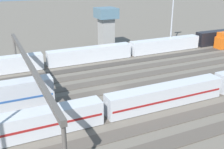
# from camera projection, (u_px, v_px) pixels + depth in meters

# --- Properties ---
(ground_plane) EXTENTS (400.00, 400.00, 0.00)m
(ground_plane) POSITION_uv_depth(u_px,v_px,m) (110.00, 91.00, 55.26)
(ground_plane) COLOR #60594F
(track_bed_0) EXTENTS (140.00, 2.80, 0.12)m
(track_bed_0) POSITION_uv_depth(u_px,v_px,m) (78.00, 63.00, 72.21)
(track_bed_0) COLOR #4C443D
(track_bed_0) RESTS_ON ground_plane
(track_bed_1) EXTENTS (140.00, 2.80, 0.12)m
(track_bed_1) POSITION_uv_depth(u_px,v_px,m) (85.00, 69.00, 67.97)
(track_bed_1) COLOR #3D3833
(track_bed_1) RESTS_ON ground_plane
(track_bed_2) EXTENTS (140.00, 2.80, 0.12)m
(track_bed_2) POSITION_uv_depth(u_px,v_px,m) (92.00, 75.00, 63.72)
(track_bed_2) COLOR #4C443D
(track_bed_2) RESTS_ON ground_plane
(track_bed_3) EXTENTS (140.00, 2.80, 0.12)m
(track_bed_3) POSITION_uv_depth(u_px,v_px,m) (100.00, 82.00, 59.48)
(track_bed_3) COLOR #4C443D
(track_bed_3) RESTS_ON ground_plane
(track_bed_4) EXTENTS (140.00, 2.80, 0.12)m
(track_bed_4) POSITION_uv_depth(u_px,v_px,m) (110.00, 91.00, 55.24)
(track_bed_4) COLOR #4C443D
(track_bed_4) RESTS_ON ground_plane
(track_bed_5) EXTENTS (140.00, 2.80, 0.12)m
(track_bed_5) POSITION_uv_depth(u_px,v_px,m) (121.00, 101.00, 50.99)
(track_bed_5) COLOR #3D3833
(track_bed_5) RESTS_ON ground_plane
(track_bed_6) EXTENTS (140.00, 2.80, 0.12)m
(track_bed_6) POSITION_uv_depth(u_px,v_px,m) (134.00, 112.00, 46.75)
(track_bed_6) COLOR #4C443D
(track_bed_6) RESTS_ON ground_plane
(track_bed_7) EXTENTS (140.00, 2.80, 0.12)m
(track_bed_7) POSITION_uv_depth(u_px,v_px,m) (149.00, 126.00, 42.51)
(track_bed_7) COLOR #4C443D
(track_bed_7) RESTS_ON ground_plane
(track_bed_8) EXTENTS (140.00, 2.80, 0.12)m
(track_bed_8) POSITION_uv_depth(u_px,v_px,m) (169.00, 144.00, 38.26)
(track_bed_8) COLOR #4C443D
(track_bed_8) RESTS_ON ground_plane
(train_on_track_0) EXTENTS (90.60, 3.00, 4.40)m
(train_on_track_0) POSITION_uv_depth(u_px,v_px,m) (126.00, 50.00, 77.06)
(train_on_track_0) COLOR black
(train_on_track_0) RESTS_ON ground_plane
(train_on_track_6) EXTENTS (114.80, 3.06, 4.40)m
(train_on_track_6) POSITION_uv_depth(u_px,v_px,m) (156.00, 97.00, 47.75)
(train_on_track_6) COLOR maroon
(train_on_track_6) RESTS_ON ground_plane
(signal_gantry) EXTENTS (0.70, 45.00, 8.80)m
(signal_gantry) POSITION_uv_depth(u_px,v_px,m) (28.00, 65.00, 46.51)
(signal_gantry) COLOR #4C4742
(signal_gantry) RESTS_ON ground_plane
(control_tower) EXTENTS (6.00, 6.00, 12.61)m
(control_tower) POSITION_uv_depth(u_px,v_px,m) (106.00, 25.00, 83.07)
(control_tower) COLOR gray
(control_tower) RESTS_ON ground_plane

